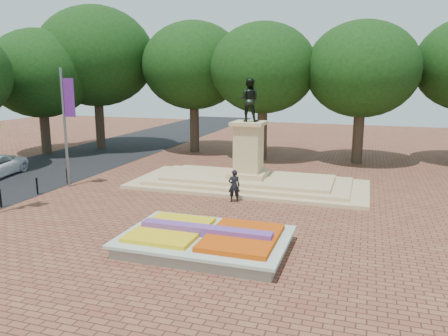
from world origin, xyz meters
name	(u,v)px	position (x,y,z in m)	size (l,w,h in m)	color
ground	(200,229)	(0.00, 0.00, 0.00)	(90.00, 90.00, 0.00)	brown
asphalt_street	(12,179)	(-15.00, 5.00, 0.01)	(9.00, 90.00, 0.02)	black
flower_bed	(206,240)	(1.03, -2.00, 0.38)	(6.30, 4.30, 0.91)	gray
monument	(248,172)	(0.00, 8.00, 0.88)	(14.00, 6.00, 6.40)	tan
tree_row_back	(312,74)	(2.33, 18.00, 6.67)	(44.80, 8.80, 10.43)	#35291C
pedestrian	(234,186)	(0.17, 4.50, 0.86)	(0.63, 0.41, 1.73)	black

